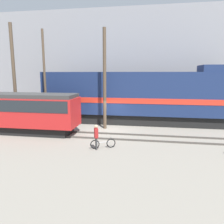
{
  "coord_description": "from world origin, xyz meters",
  "views": [
    {
      "loc": [
        3.48,
        -18.12,
        4.89
      ],
      "look_at": [
        0.6,
        -0.99,
        1.8
      ],
      "focal_mm": 35.0,
      "sensor_mm": 36.0,
      "label": 1
    }
  ],
  "objects": [
    {
      "name": "track_near",
      "position": [
        0.0,
        -1.99,
        0.07
      ],
      "size": [
        60.0,
        1.51,
        0.14
      ],
      "color": "#47423D",
      "rests_on": "ground"
    },
    {
      "name": "bicycle",
      "position": [
        0.61,
        -4.61,
        0.31
      ],
      "size": [
        1.59,
        0.79,
        0.68
      ],
      "color": "black",
      "rests_on": "ground"
    },
    {
      "name": "ground_plane",
      "position": [
        0.0,
        0.0,
        0.0
      ],
      "size": [
        120.0,
        120.0,
        0.0
      ],
      "primitive_type": "plane",
      "color": "slate"
    },
    {
      "name": "person",
      "position": [
        0.23,
        -4.93,
        0.99
      ],
      "size": [
        0.34,
        0.42,
        1.64
      ],
      "color": "#333333",
      "rests_on": "ground"
    },
    {
      "name": "building_backdrop",
      "position": [
        0.0,
        10.02,
        6.04
      ],
      "size": [
        36.15,
        6.0,
        12.08
      ],
      "color": "gray",
      "rests_on": "ground"
    },
    {
      "name": "utility_pole_left",
      "position": [
        -8.88,
        0.59,
        4.68
      ],
      "size": [
        0.31,
        0.31,
        9.35
      ],
      "color": "#4C3D2D",
      "rests_on": "ground"
    },
    {
      "name": "freight_locomotive",
      "position": [
        2.23,
        3.16,
        2.63
      ],
      "size": [
        17.9,
        3.04,
        5.62
      ],
      "color": "black",
      "rests_on": "ground"
    },
    {
      "name": "utility_pole_center",
      "position": [
        -5.85,
        0.59,
        4.36
      ],
      "size": [
        0.21,
        0.21,
        8.72
      ],
      "color": "#4C3D2D",
      "rests_on": "ground"
    },
    {
      "name": "track_far",
      "position": [
        0.0,
        3.16,
        0.07
      ],
      "size": [
        60.0,
        1.51,
        0.14
      ],
      "color": "#47423D",
      "rests_on": "ground"
    },
    {
      "name": "streetcar",
      "position": [
        -7.07,
        -1.99,
        1.88
      ],
      "size": [
        9.97,
        2.54,
        3.28
      ],
      "color": "black",
      "rests_on": "ground"
    },
    {
      "name": "utility_pole_right",
      "position": [
        -0.31,
        0.59,
        4.34
      ],
      "size": [
        0.29,
        0.29,
        8.67
      ],
      "color": "#4C3D2D",
      "rests_on": "ground"
    }
  ]
}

